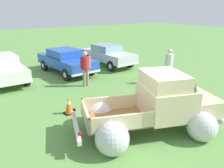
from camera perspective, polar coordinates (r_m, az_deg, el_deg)
name	(u,v)px	position (r m, az deg, el deg)	size (l,w,h in m)	color
ground_plane	(145,131)	(7.90, 8.05, -11.12)	(80.00, 80.00, 0.00)	#609347
vintage_pickup_truck	(157,108)	(7.71, 10.98, -5.77)	(5.00, 3.87, 1.96)	black
show_car_1	(1,68)	(13.82, -25.36, 3.64)	(1.99, 4.49, 1.43)	black
show_car_2	(66,60)	(14.54, -11.11, 5.71)	(2.22, 4.58, 1.43)	black
show_car_3	(108,54)	(16.09, -1.01, 7.23)	(2.07, 4.29, 1.43)	black
spectator_0	(169,64)	(12.54, 13.66, 4.78)	(0.54, 0.40, 1.81)	black
spectator_1	(85,67)	(11.80, -6.46, 4.24)	(0.54, 0.39, 1.78)	gray
lane_cone_0	(69,106)	(9.01, -10.51, -5.23)	(0.36, 0.36, 0.63)	black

